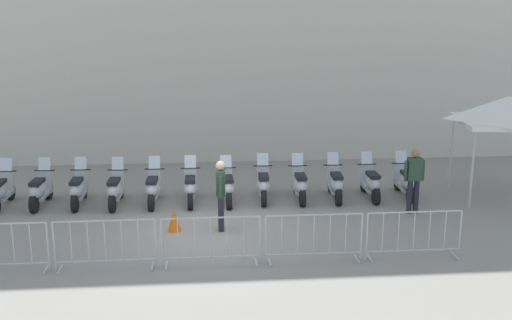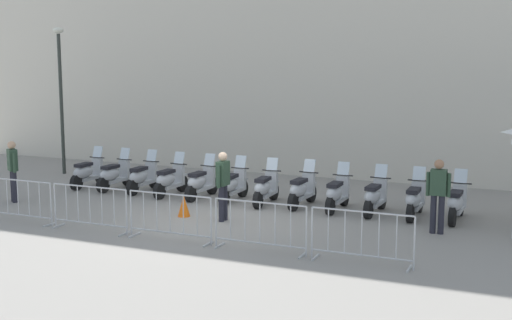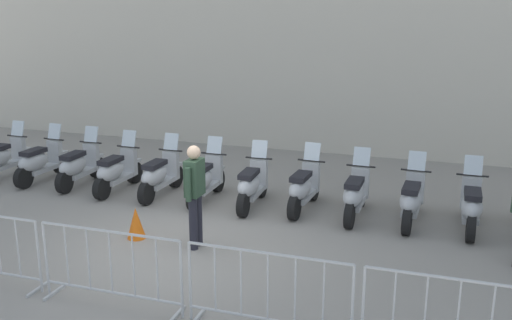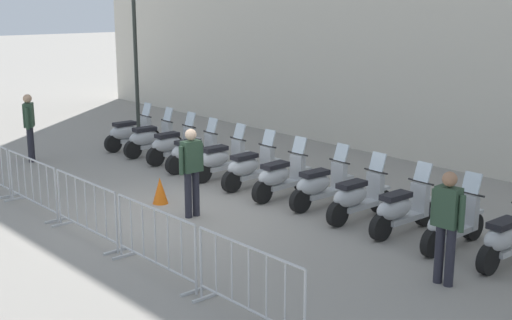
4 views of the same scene
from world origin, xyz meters
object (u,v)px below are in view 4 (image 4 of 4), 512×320
(motorcycle_1, at_px, (151,139))
(traffic_cone, at_px, (160,190))
(motorcycle_5, at_px, (250,168))
(motorcycle_0, at_px, (130,133))
(motorcycle_11, at_px, (508,238))
(barrier_segment_1, at_px, (32,185))
(street_lamp, at_px, (135,29))
(motorcycle_4, at_px, (221,160))
(barrier_segment_2, at_px, (86,210))
(officer_by_barriers, at_px, (29,124))
(officer_mid_plaza, at_px, (191,167))
(motorcycle_10, at_px, (451,223))
(motorcycle_8, at_px, (357,197))
(motorcycle_9, at_px, (401,210))
(officer_near_row_end, at_px, (447,221))
(motorcycle_3, at_px, (194,153))
(motorcycle_2, at_px, (173,145))
(motorcycle_6, at_px, (281,177))
(motorcycle_7, at_px, (321,186))
(barrier_segment_4, at_px, (249,285))
(barrier_segment_3, at_px, (155,242))

(motorcycle_1, distance_m, traffic_cone, 4.34)
(motorcycle_5, bearing_deg, motorcycle_0, -172.04)
(motorcycle_5, xyz_separation_m, motorcycle_11, (6.02, 1.00, 0.00))
(barrier_segment_1, height_order, street_lamp, street_lamp)
(motorcycle_4, relative_size, motorcycle_5, 1.00)
(traffic_cone, bearing_deg, barrier_segment_2, -58.98)
(motorcycle_4, distance_m, officer_by_barriers, 5.26)
(motorcycle_11, distance_m, officer_mid_plaza, 5.79)
(motorcycle_10, bearing_deg, motorcycle_8, -170.82)
(motorcycle_9, height_order, officer_near_row_end, officer_near_row_end)
(motorcycle_3, distance_m, traffic_cone, 2.71)
(barrier_segment_1, bearing_deg, motorcycle_2, 116.75)
(motorcycle_9, xyz_separation_m, traffic_cone, (-4.03, -2.83, -0.18))
(motorcycle_5, relative_size, barrier_segment_2, 0.84)
(officer_mid_plaza, bearing_deg, motorcycle_6, 92.47)
(motorcycle_4, distance_m, street_lamp, 7.20)
(motorcycle_4, bearing_deg, motorcycle_7, 10.91)
(motorcycle_2, distance_m, barrier_segment_1, 4.58)
(motorcycle_7, bearing_deg, officer_near_row_end, -11.35)
(motorcycle_8, relative_size, motorcycle_10, 1.00)
(motorcycle_10, xyz_separation_m, motorcycle_11, (1.00, 0.19, 0.00))
(motorcycle_3, xyz_separation_m, officer_mid_plaza, (3.11, -1.68, 0.53))
(barrier_segment_2, relative_size, traffic_cone, 3.73)
(motorcycle_9, relative_size, motorcycle_10, 1.00)
(barrier_segment_2, bearing_deg, officer_mid_plaza, 91.71)
(motorcycle_0, xyz_separation_m, motorcycle_5, (5.04, 0.70, 0.00))
(motorcycle_9, relative_size, officer_by_barriers, 1.00)
(motorcycle_11, bearing_deg, motorcycle_1, -171.22)
(barrier_segment_4, bearing_deg, motorcycle_0, 165.19)
(motorcycle_7, relative_size, motorcycle_10, 1.00)
(officer_by_barriers, bearing_deg, motorcycle_0, 87.81)
(motorcycle_5, height_order, motorcycle_9, same)
(motorcycle_2, relative_size, motorcycle_4, 1.00)
(motorcycle_5, xyz_separation_m, motorcycle_7, (1.99, 0.41, 0.00))
(motorcycle_7, relative_size, barrier_segment_2, 0.84)
(motorcycle_9, height_order, street_lamp, street_lamp)
(motorcycle_6, bearing_deg, motorcycle_2, -172.82)
(motorcycle_1, relative_size, officer_mid_plaza, 1.00)
(barrier_segment_2, distance_m, officer_near_row_end, 6.12)
(motorcycle_0, relative_size, street_lamp, 0.34)
(motorcycle_11, xyz_separation_m, barrier_segment_3, (-2.71, -4.81, 0.07))
(motorcycle_9, relative_size, barrier_segment_1, 0.84)
(motorcycle_11, height_order, officer_by_barriers, officer_by_barriers)
(officer_by_barriers, bearing_deg, officer_near_row_end, 15.01)
(motorcycle_0, distance_m, motorcycle_7, 7.12)
(motorcycle_2, xyz_separation_m, traffic_cone, (3.01, -1.78, -0.18))
(motorcycle_4, relative_size, motorcycle_10, 1.00)
(motorcycle_8, bearing_deg, barrier_segment_1, -128.63)
(barrier_segment_2, bearing_deg, motorcycle_11, 46.75)
(motorcycle_0, xyz_separation_m, motorcycle_10, (10.06, 1.52, 0.00))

